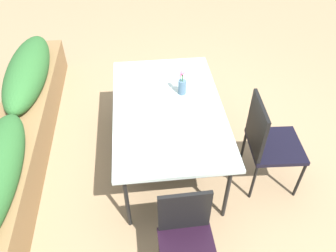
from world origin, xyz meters
TOP-DOWN VIEW (x-y plane):
  - ground_plane at (0.00, 0.00)m, footprint 12.00×12.00m
  - dining_table at (-0.10, 0.05)m, footprint 1.68×1.04m
  - chair_end_left at (-1.33, 0.05)m, footprint 0.41×0.41m
  - chair_near_left at (-0.47, -0.84)m, footprint 0.51×0.51m
  - flower_vase at (0.10, -0.11)m, footprint 0.08×0.08m
  - planter_box at (0.19, 1.59)m, footprint 3.46×0.49m

SIDE VIEW (x-z plane):
  - ground_plane at x=0.00m, z-range 0.00..0.00m
  - planter_box at x=0.19m, z-range -0.02..0.73m
  - chair_end_left at x=-1.33m, z-range 0.07..0.95m
  - chair_near_left at x=-0.47m, z-range 0.07..1.05m
  - dining_table at x=-0.10m, z-range 0.32..1.06m
  - flower_vase at x=0.10m, z-range 0.70..1.00m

